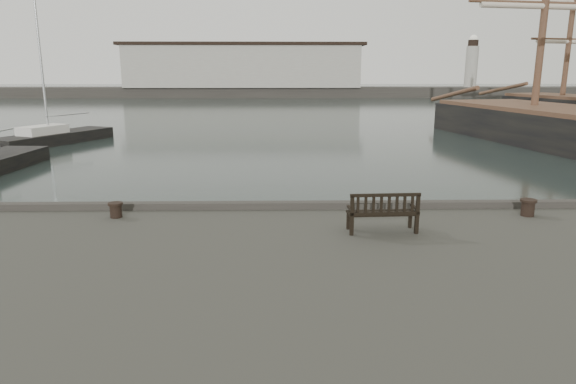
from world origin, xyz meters
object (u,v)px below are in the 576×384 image
bench (382,219)px  bollard_left (116,210)px  yacht_d (55,140)px  bollard_right (528,208)px

bench → bollard_left: bearing=165.5°
bench → yacht_d: 32.45m
bollard_right → yacht_d: yacht_d is taller
bench → yacht_d: yacht_d is taller
bollard_left → bollard_right: size_ratio=0.89×
bollard_left → bollard_right: (10.54, -0.05, 0.02)m
bollard_right → yacht_d: size_ratio=0.04×
yacht_d → bench: bearing=-29.8°
bench → bollard_left: (-6.53, 1.32, -0.10)m
bollard_left → yacht_d: yacht_d is taller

